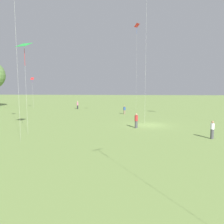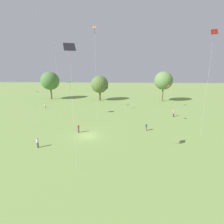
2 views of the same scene
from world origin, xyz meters
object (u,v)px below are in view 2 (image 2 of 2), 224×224
(person_4, at_px, (174,113))
(kite_1, at_px, (168,87))
(kite_4, at_px, (95,41))
(person_0, at_px, (45,106))
(person_2, at_px, (37,143))
(kite_8, at_px, (55,52))
(person_3, at_px, (78,128))
(person_1, at_px, (146,127))
(kite_6, at_px, (70,83))
(kite_3, at_px, (214,37))
(kite_5, at_px, (38,93))
(kite_7, at_px, (107,88))
(kite_0, at_px, (70,51))

(person_4, height_order, kite_1, kite_1)
(kite_4, bearing_deg, kite_1, 117.05)
(person_0, distance_m, person_2, 30.28)
(kite_1, height_order, kite_8, kite_8)
(person_0, xyz_separation_m, person_4, (38.77, -8.31, 0.08))
(person_2, height_order, person_3, person_3)
(person_1, height_order, person_3, person_3)
(person_2, bearing_deg, person_0, -114.31)
(person_3, xyz_separation_m, kite_6, (-4.50, 11.62, 8.17))
(person_1, height_order, kite_3, kite_3)
(person_4, bearing_deg, person_0, -146.05)
(kite_5, xyz_separation_m, kite_6, (10.30, -2.95, 3.08))
(kite_8, bearing_deg, person_2, 17.78)
(person_0, bearing_deg, kite_5, 85.13)
(kite_3, relative_size, kite_4, 0.97)
(kite_1, distance_m, kite_5, 39.76)
(person_2, xyz_separation_m, person_3, (5.17, 7.14, 0.01))
(person_0, relative_size, kite_7, 0.25)
(person_0, xyz_separation_m, kite_1, (39.71, 2.72, 5.92))
(person_2, distance_m, person_4, 34.47)
(person_1, distance_m, person_4, 14.24)
(person_2, height_order, kite_7, kite_7)
(person_0, xyz_separation_m, kite_3, (40.03, -21.80, 17.05))
(person_1, height_order, person_4, person_4)
(kite_7, bearing_deg, kite_5, -135.73)
(person_0, bearing_deg, kite_7, 172.48)
(person_3, bearing_deg, kite_6, -174.96)
(kite_6, relative_size, kite_8, 0.51)
(kite_0, relative_size, kite_3, 0.81)
(person_0, bearing_deg, kite_0, 104.38)
(kite_3, bearing_deg, kite_4, 88.45)
(person_4, relative_size, kite_7, 0.27)
(kite_1, bearing_deg, person_4, 30.24)
(kite_5, bearing_deg, kite_0, -116.61)
(person_3, bearing_deg, kite_5, -150.68)
(person_4, relative_size, kite_6, 0.19)
(kite_4, xyz_separation_m, kite_6, (-8.44, 12.92, -8.35))
(kite_3, height_order, kite_6, kite_3)
(kite_4, bearing_deg, kite_5, -154.90)
(kite_7, bearing_deg, person_2, -87.75)
(kite_1, height_order, kite_6, kite_6)
(kite_6, bearing_deg, kite_0, 76.45)
(person_1, height_order, kite_6, kite_6)
(kite_0, bearing_deg, kite_8, 135.93)
(kite_1, bearing_deg, person_1, 11.03)
(kite_5, bearing_deg, kite_7, -33.60)
(kite_3, relative_size, kite_5, 2.97)
(kite_5, bearing_deg, person_4, -61.41)
(person_1, relative_size, person_2, 0.90)
(kite_1, relative_size, kite_7, 1.09)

